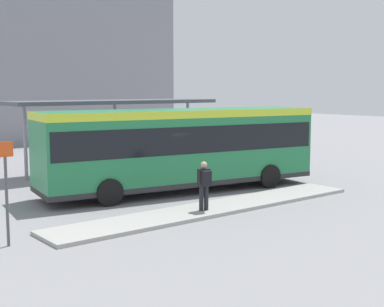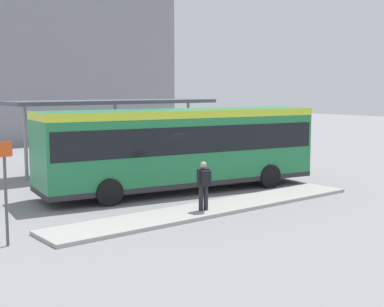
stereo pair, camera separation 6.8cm
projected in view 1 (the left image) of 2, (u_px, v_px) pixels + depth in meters
name	position (u px, v px, depth m)	size (l,w,h in m)	color
ground_plane	(181.00, 191.00, 21.97)	(120.00, 120.00, 0.00)	gray
curb_island	(214.00, 208.00, 18.51)	(12.47, 1.80, 0.12)	#9E9E99
city_bus	(181.00, 144.00, 21.74)	(11.86, 4.42, 3.35)	#237A47
pedestrian_waiting	(204.00, 183.00, 17.79)	(0.45, 0.49, 1.65)	#232328
bicycle_red	(293.00, 162.00, 27.97)	(0.48, 1.77, 0.76)	black
bicycle_blue	(282.00, 160.00, 28.54)	(0.48, 1.77, 0.77)	black
station_shelter	(115.00, 103.00, 27.09)	(11.12, 2.87, 3.60)	#4C515B
platform_sign	(6.00, 189.00, 14.07)	(0.44, 0.08, 2.80)	#4C4C51
station_building	(34.00, 58.00, 45.73)	(19.94, 13.36, 13.66)	gray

